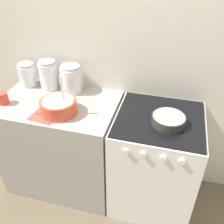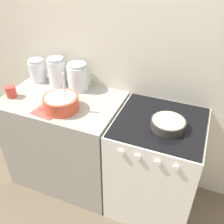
{
  "view_description": "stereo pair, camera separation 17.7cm",
  "coord_description": "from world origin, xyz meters",
  "views": [
    {
      "loc": [
        0.38,
        -1.18,
        1.94
      ],
      "look_at": [
        0.0,
        0.22,
        0.94
      ],
      "focal_mm": 40.0,
      "sensor_mm": 36.0,
      "label": 1
    },
    {
      "loc": [
        0.55,
        -1.13,
        1.94
      ],
      "look_at": [
        0.0,
        0.22,
        0.94
      ],
      "focal_mm": 40.0,
      "sensor_mm": 36.0,
      "label": 2
    }
  ],
  "objects": [
    {
      "name": "tin_can",
      "position": [
        -0.87,
        0.19,
        0.93
      ],
      "size": [
        0.08,
        0.08,
        0.09
      ],
      "color": "#CC3F33",
      "rests_on": "countertop_cabinet"
    },
    {
      "name": "recipe_page",
      "position": [
        -0.48,
        0.16,
        0.89
      ],
      "size": [
        0.21,
        0.27,
        0.01
      ],
      "color": "#CC4C3F",
      "rests_on": "countertop_cabinet"
    },
    {
      "name": "stove",
      "position": [
        0.34,
        0.31,
        0.44
      ],
      "size": [
        0.65,
        0.64,
        0.89
      ],
      "color": "white",
      "rests_on": "ground_plane"
    },
    {
      "name": "storage_jar_right",
      "position": [
        -0.43,
        0.52,
        0.98
      ],
      "size": [
        0.17,
        0.17,
        0.23
      ],
      "color": "silver",
      "rests_on": "countertop_cabinet"
    },
    {
      "name": "storage_jar_left",
      "position": [
        -0.84,
        0.52,
        0.97
      ],
      "size": [
        0.15,
        0.15,
        0.2
      ],
      "color": "silver",
      "rests_on": "countertop_cabinet"
    },
    {
      "name": "wall_back",
      "position": [
        0.0,
        0.65,
        1.2
      ],
      "size": [
        4.91,
        0.05,
        2.4
      ],
      "color": "beige",
      "rests_on": "ground_plane"
    },
    {
      "name": "storage_jar_middle",
      "position": [
        -0.63,
        0.52,
        0.99
      ],
      "size": [
        0.15,
        0.15,
        0.25
      ],
      "color": "silver",
      "rests_on": "countertop_cabinet"
    },
    {
      "name": "ground_plane",
      "position": [
        0.0,
        0.0,
        0.0
      ],
      "size": [
        12.0,
        12.0,
        0.0
      ],
      "primitive_type": "plane",
      "color": "brown"
    },
    {
      "name": "measuring_spoon",
      "position": [
        -0.46,
        0.12,
        0.9
      ],
      "size": [
        0.12,
        0.04,
        0.04
      ],
      "color": "red",
      "rests_on": "countertop_cabinet"
    },
    {
      "name": "mixing_bowl",
      "position": [
        -0.39,
        0.19,
        0.95
      ],
      "size": [
        0.26,
        0.26,
        0.31
      ],
      "color": "#D84C33",
      "rests_on": "countertop_cabinet"
    },
    {
      "name": "baking_pan",
      "position": [
        0.4,
        0.26,
        0.92
      ],
      "size": [
        0.24,
        0.24,
        0.06
      ],
      "color": "#38332D",
      "rests_on": "stove"
    },
    {
      "name": "countertop_cabinet",
      "position": [
        -0.48,
        0.31,
        0.44
      ],
      "size": [
        0.95,
        0.62,
        0.89
      ],
      "color": "#9E998E",
      "rests_on": "ground_plane"
    }
  ]
}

